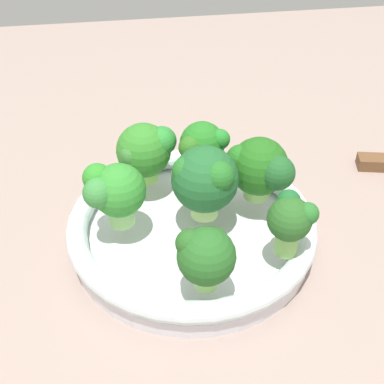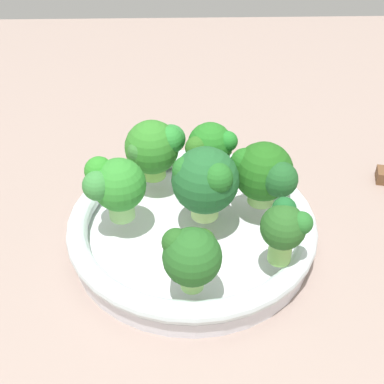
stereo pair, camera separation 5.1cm
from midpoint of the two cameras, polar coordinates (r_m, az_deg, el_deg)
The scene contains 9 objects.
ground_plane at distance 56.90cm, azimuth 3.23°, elevation -6.41°, with size 130.00×130.00×2.50cm, color gray.
bowl at distance 54.59cm, azimuth 2.70°, elevation -4.13°, with size 25.06×25.06×3.80cm.
broccoli_floret_0 at distance 56.13cm, azimuth 4.54°, elevation 4.64°, with size 5.54×4.82×6.55cm.
broccoli_floret_1 at distance 47.56cm, azimuth 12.86°, elevation -3.82°, with size 4.41×4.31×5.98cm.
broccoli_floret_2 at distance 50.71cm, azimuth -5.47°, elevation 0.48°, with size 5.89×5.17×6.52cm.
broccoli_floret_3 at distance 56.49cm, azimuth -1.36°, elevation 4.71°, with size 6.45×5.77×6.56cm.
broccoli_floret_4 at distance 50.92cm, azimuth 4.27°, elevation 1.21°, with size 6.48×6.56×7.53cm.
broccoli_floret_5 at distance 44.31cm, azimuth 3.34°, elevation -6.90°, with size 4.98×4.97×5.95cm.
broccoli_floret_6 at distance 53.51cm, azimuth 10.38°, elevation 1.94°, with size 6.32×6.34×6.71cm.
Camera 2 is at (1.66, 40.69, 38.53)cm, focal length 50.30 mm.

